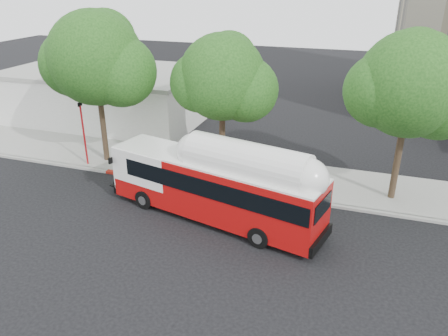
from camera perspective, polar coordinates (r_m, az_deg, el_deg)
name	(u,v)px	position (r m, az deg, el deg)	size (l,w,h in m)	color
ground	(203,224)	(22.15, -2.79, -7.29)	(120.00, 120.00, 0.00)	black
sidewalk	(240,172)	(27.57, 2.07, -0.52)	(60.00, 5.00, 0.15)	gray
curb_strip	(227,189)	(25.33, 0.39, -2.82)	(60.00, 0.30, 0.15)	gray
red_curb_segment	(179,182)	(26.32, -5.83, -1.86)	(10.00, 0.32, 0.16)	maroon
street_tree_left	(103,62)	(28.33, -15.53, 13.18)	(6.67, 5.80, 9.74)	#2D2116
street_tree_mid	(229,81)	(25.48, 0.68, 11.29)	(5.75, 5.00, 8.62)	#2D2116
street_tree_right	(419,89)	(24.15, 24.13, 9.39)	(6.21, 5.40, 9.18)	#2D2116
low_commercial_bldg	(109,94)	(39.09, -14.85, 9.31)	(16.20, 10.20, 4.25)	silver
transit_bus	(215,189)	(21.83, -1.19, -2.70)	(12.37, 5.05, 3.61)	#A50B0B
signal_pole	(84,134)	(29.23, -17.83, 4.24)	(0.12, 0.41, 4.28)	#B51319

